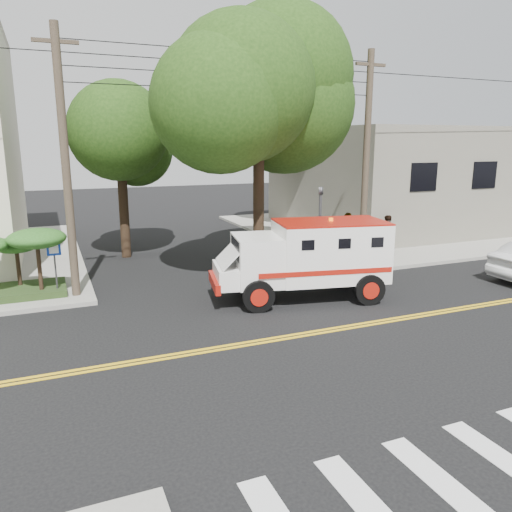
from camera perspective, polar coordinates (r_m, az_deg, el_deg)
name	(u,v)px	position (r m, az deg, el deg)	size (l,w,h in m)	color
ground	(299,335)	(14.32, 4.99, -9.02)	(100.00, 100.00, 0.00)	black
sidewalk_ne	(391,228)	(32.47, 15.14, 3.12)	(17.00, 17.00, 0.15)	gray
building_right	(408,177)	(33.45, 16.98, 8.59)	(14.00, 12.00, 6.00)	slate
utility_pole_left	(66,168)	(17.77, -20.90, 9.37)	(0.28, 0.28, 9.00)	#382D23
utility_pole_right	(366,162)	(21.91, 12.46, 10.41)	(0.28, 0.28, 9.00)	#382D23
tree_main	(272,91)	(19.81, 1.89, 18.29)	(6.08, 5.70, 9.85)	black
tree_left	(127,133)	(23.79, -14.50, 13.45)	(4.48, 4.20, 7.70)	black
tree_right	(310,129)	(31.38, 6.22, 14.20)	(4.80, 4.50, 8.20)	black
traffic_signal	(320,221)	(20.28, 7.31, 3.97)	(0.15, 0.18, 3.60)	#3F3F42
accessibility_sign	(55,261)	(18.34, -22.01, -0.56)	(0.45, 0.10, 2.02)	#3F3F42
palm_planter	(15,254)	(18.76, -25.87, 0.25)	(3.52, 2.63, 2.36)	#1E3314
armored_truck	(308,255)	(17.20, 6.01, 0.08)	(6.26, 3.32, 2.71)	white
pedestrian_a	(347,232)	(24.32, 10.32, 2.67)	(0.70, 0.46, 1.92)	gray
pedestrian_b	(386,233)	(24.86, 14.66, 2.51)	(0.86, 0.67, 1.77)	gray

